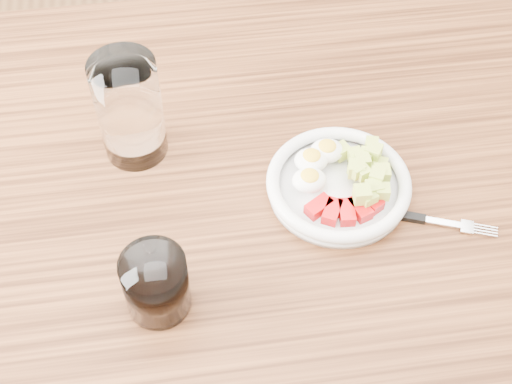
# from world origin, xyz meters

# --- Properties ---
(dining_table) EXTENTS (1.50, 0.90, 0.77)m
(dining_table) POSITION_xyz_m (0.00, 0.00, 0.67)
(dining_table) COLOR brown
(dining_table) RESTS_ON ground
(bowl) EXTENTS (0.19, 0.19, 0.05)m
(bowl) POSITION_xyz_m (0.10, 0.02, 0.79)
(bowl) COLOR white
(bowl) RESTS_ON dining_table
(fork) EXTENTS (0.16, 0.07, 0.01)m
(fork) POSITION_xyz_m (0.18, -0.04, 0.77)
(fork) COLOR black
(fork) RESTS_ON dining_table
(water_glass) EXTENTS (0.08, 0.08, 0.15)m
(water_glass) POSITION_xyz_m (-0.16, 0.13, 0.85)
(water_glass) COLOR white
(water_glass) RESTS_ON dining_table
(coffee_glass) EXTENTS (0.07, 0.07, 0.08)m
(coffee_glass) POSITION_xyz_m (-0.14, -0.11, 0.81)
(coffee_glass) COLOR white
(coffee_glass) RESTS_ON dining_table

